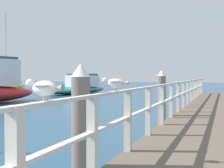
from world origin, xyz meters
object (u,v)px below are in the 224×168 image
at_px(dock_piling_near, 81,127).
at_px(boat_3, 4,86).
at_px(dock_piling_far, 162,98).
at_px(boat_5, 79,87).
at_px(seagull_foreground, 44,87).
at_px(seagull_background, 115,83).

distance_m(dock_piling_near, boat_3, 33.85).
distance_m(dock_piling_far, boat_5, 19.72).
distance_m(seagull_foreground, boat_3, 35.33).
xyz_separation_m(seagull_background, boat_5, (-11.39, 22.24, -0.99)).
relative_size(dock_piling_near, boat_5, 0.22).
height_order(dock_piling_far, seagull_foreground, dock_piling_far).
xyz_separation_m(dock_piling_far, boat_5, (-11.01, 16.36, -0.34)).
relative_size(dock_piling_near, boat_3, 0.21).
bearing_deg(boat_3, boat_5, -10.75).
xyz_separation_m(dock_piling_far, seagull_foreground, (0.37, -7.97, 0.65)).
distance_m(seagull_foreground, seagull_background, 2.09).
relative_size(seagull_foreground, boat_5, 0.06).
relative_size(seagull_background, boat_5, 0.06).
height_order(dock_piling_near, boat_3, boat_3).
bearing_deg(seagull_foreground, boat_5, 30.32).
distance_m(dock_piling_near, seagull_background, 0.90).
relative_size(dock_piling_near, dock_piling_far, 1.00).
xyz_separation_m(dock_piling_near, boat_5, (-11.01, 22.73, -0.34)).
height_order(seagull_foreground, seagull_background, same).
distance_m(dock_piling_near, seagull_foreground, 1.77).
xyz_separation_m(seagull_background, boat_3, (-22.45, 25.18, -1.14)).
xyz_separation_m(dock_piling_near, seagull_background, (0.37, 0.48, 0.65)).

